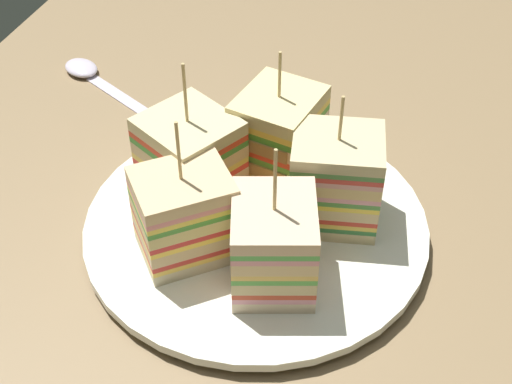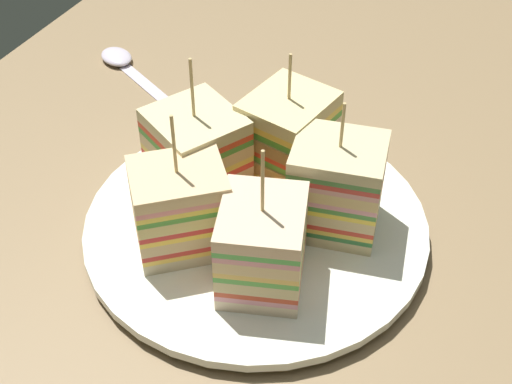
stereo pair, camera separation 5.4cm
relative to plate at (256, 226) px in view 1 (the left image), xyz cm
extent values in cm
cube|color=olive|center=(0.00, 0.00, -1.74)|extent=(119.17, 70.73, 1.80)
cylinder|color=white|center=(0.00, 0.00, -0.53)|extent=(16.51, 16.51, 0.62)
cylinder|color=white|center=(0.00, 0.00, 0.17)|extent=(26.63, 26.63, 0.76)
cube|color=#D2BA82|center=(-1.42, -5.77, 1.07)|extent=(8.66, 8.80, 1.04)
cube|color=#9E7242|center=(0.16, -2.96, 1.07)|extent=(5.47, 3.21, 1.04)
cube|color=#429438|center=(-1.42, -5.77, 1.85)|extent=(8.66, 8.80, 0.53)
cube|color=pink|center=(-1.42, -5.77, 2.38)|extent=(8.66, 8.80, 0.53)
cube|color=beige|center=(-1.42, -5.77, 3.16)|extent=(8.66, 8.80, 1.04)
cube|color=#9E7242|center=(0.16, -2.96, 3.16)|extent=(5.47, 3.21, 1.04)
cube|color=#DF3B37|center=(-1.42, -5.77, 3.95)|extent=(8.66, 8.80, 0.53)
cube|color=#E5C554|center=(-1.42, -5.77, 4.47)|extent=(8.66, 8.80, 0.53)
cube|color=#D1B486|center=(-1.42, -5.77, 5.26)|extent=(8.66, 8.80, 1.04)
cube|color=#B2844C|center=(0.16, -2.96, 5.26)|extent=(5.47, 3.21, 1.04)
cube|color=#428F38|center=(-1.42, -5.77, 6.04)|extent=(8.66, 8.80, 0.53)
cube|color=red|center=(-1.42, -5.77, 6.57)|extent=(8.66, 8.80, 0.53)
cube|color=beige|center=(-1.42, -5.77, 7.35)|extent=(8.66, 8.80, 1.04)
cylinder|color=tan|center=(-1.42, -5.77, 10.33)|extent=(0.24, 0.24, 4.91)
cube|color=beige|center=(4.42, -3.97, 1.03)|extent=(8.37, 8.54, 0.97)
cube|color=#9E7242|center=(2.38, -1.47, 1.03)|extent=(4.29, 3.57, 0.97)
cube|color=#FCCD50|center=(4.42, -3.97, 1.74)|extent=(8.37, 8.54, 0.44)
cube|color=red|center=(4.42, -3.97, 2.18)|extent=(8.37, 8.54, 0.44)
cube|color=#D4B381|center=(4.42, -3.97, 2.88)|extent=(8.37, 8.54, 0.97)
cube|color=#B2844C|center=(2.38, -1.47, 2.88)|extent=(4.29, 3.57, 0.97)
cube|color=yellow|center=(4.42, -3.97, 3.59)|extent=(8.37, 8.54, 0.44)
cube|color=red|center=(4.42, -3.97, 4.03)|extent=(8.37, 8.54, 0.44)
cube|color=#D9C47D|center=(4.42, -3.97, 4.73)|extent=(8.37, 8.54, 0.97)
cube|color=#9E7242|center=(2.38, -1.47, 4.73)|extent=(4.29, 3.57, 0.97)
cube|color=#489536|center=(4.42, -3.97, 5.44)|extent=(8.37, 8.54, 0.44)
cube|color=#F4D64C|center=(4.42, -3.97, 5.88)|extent=(8.37, 8.54, 0.44)
cube|color=pink|center=(4.42, -3.97, 6.32)|extent=(8.37, 8.54, 0.44)
cube|color=#E1BC8A|center=(4.42, -3.97, 7.02)|extent=(8.37, 8.54, 0.97)
cylinder|color=tan|center=(4.42, -3.97, 9.88)|extent=(0.24, 0.24, 4.75)
cube|color=beige|center=(5.20, 2.88, 1.05)|extent=(7.97, 7.37, 1.00)
cube|color=#B2844C|center=(2.12, 1.93, 1.05)|extent=(1.90, 5.39, 1.00)
cube|color=pink|center=(5.20, 2.88, 1.77)|extent=(7.97, 7.37, 0.46)
cube|color=#D1482B|center=(5.20, 2.88, 2.23)|extent=(7.97, 7.37, 0.46)
cube|color=beige|center=(5.20, 2.88, 2.95)|extent=(7.97, 7.37, 1.00)
cube|color=#9E7242|center=(2.12, 1.93, 2.95)|extent=(1.90, 5.39, 1.00)
cube|color=#57AD47|center=(5.20, 2.88, 3.68)|extent=(7.97, 7.37, 0.46)
cube|color=#EBBF58|center=(5.20, 2.88, 4.14)|extent=(7.97, 7.37, 0.46)
cube|color=beige|center=(5.20, 2.88, 4.86)|extent=(7.97, 7.37, 1.00)
cube|color=#B2844C|center=(2.12, 1.93, 4.86)|extent=(1.90, 5.39, 1.00)
cube|color=pink|center=(5.20, 2.88, 5.59)|extent=(7.97, 7.37, 0.46)
cube|color=#53B24F|center=(5.20, 2.88, 6.04)|extent=(7.97, 7.37, 0.46)
cube|color=beige|center=(5.20, 2.88, 6.77)|extent=(7.97, 7.37, 1.00)
cylinder|color=tan|center=(5.20, 2.88, 9.75)|extent=(0.24, 0.24, 4.97)
cube|color=beige|center=(-2.25, 5.50, 1.02)|extent=(6.81, 7.54, 0.94)
cube|color=#9E7242|center=(-1.64, 2.33, 1.02)|extent=(5.51, 1.31, 0.94)
cube|color=#3A8342|center=(-2.25, 5.50, 1.70)|extent=(6.81, 7.54, 0.42)
cube|color=#F2C74E|center=(-2.25, 5.50, 2.12)|extent=(6.81, 7.54, 0.42)
cube|color=red|center=(-2.25, 5.50, 2.54)|extent=(6.81, 7.54, 0.42)
cube|color=#DABD89|center=(-2.25, 5.50, 3.23)|extent=(6.81, 7.54, 0.94)
cube|color=#9E7242|center=(-1.64, 2.33, 3.23)|extent=(5.51, 1.31, 0.94)
cube|color=yellow|center=(-2.25, 5.50, 3.91)|extent=(6.81, 7.54, 0.42)
cube|color=#4B8C3C|center=(-2.25, 5.50, 4.33)|extent=(6.81, 7.54, 0.42)
cube|color=pink|center=(-2.25, 5.50, 4.75)|extent=(6.81, 7.54, 0.42)
cube|color=#DFBB7C|center=(-2.25, 5.50, 5.43)|extent=(6.81, 7.54, 0.94)
cube|color=#B2844C|center=(-1.64, 2.33, 5.43)|extent=(5.51, 1.31, 0.94)
cube|color=#E09A94|center=(-2.25, 5.50, 6.12)|extent=(6.81, 7.54, 0.42)
cube|color=#D13E34|center=(-2.25, 5.50, 6.54)|extent=(6.81, 7.54, 0.42)
cube|color=#4C8240|center=(-2.25, 5.50, 6.96)|extent=(6.81, 7.54, 0.42)
cube|color=beige|center=(-2.25, 5.50, 7.64)|extent=(6.81, 7.54, 0.94)
cylinder|color=tan|center=(-2.25, 5.50, 9.95)|extent=(0.24, 0.24, 3.67)
cube|color=beige|center=(-5.94, -0.34, 1.09)|extent=(7.62, 6.98, 1.09)
cube|color=#9E7242|center=(-2.77, -1.00, 1.09)|extent=(1.40, 5.59, 1.09)
cube|color=#E14C2E|center=(-5.94, -0.34, 1.92)|extent=(7.62, 6.98, 0.56)
cube|color=#F3C755|center=(-5.94, -0.34, 2.48)|extent=(7.62, 6.98, 0.56)
cube|color=beige|center=(-5.94, -0.34, 3.30)|extent=(7.62, 6.98, 1.09)
cube|color=#B2844C|center=(-2.77, -1.00, 3.30)|extent=(1.40, 5.59, 1.09)
cube|color=#56993B|center=(-5.94, -0.34, 4.13)|extent=(7.62, 6.98, 0.56)
cube|color=red|center=(-5.94, -0.34, 4.69)|extent=(7.62, 6.98, 0.56)
cube|color=beige|center=(-5.94, -0.34, 5.51)|extent=(7.62, 6.98, 1.09)
cube|color=#9E7242|center=(-2.77, -1.00, 5.51)|extent=(1.40, 5.59, 1.09)
cube|color=#4E9E35|center=(-5.94, -0.34, 6.34)|extent=(7.62, 6.98, 0.56)
cube|color=#FDD24D|center=(-5.94, -0.34, 6.90)|extent=(7.62, 6.98, 0.56)
cube|color=beige|center=(-5.94, -0.34, 7.72)|extent=(7.62, 6.98, 1.09)
cylinder|color=tan|center=(-5.94, -0.34, 10.22)|extent=(0.24, 0.24, 3.89)
cylinder|color=#E5D881|center=(-1.57, -0.14, 0.86)|extent=(4.40, 4.39, 0.50)
cylinder|color=#ECC971|center=(0.41, 2.28, 1.43)|extent=(4.61, 4.61, 0.71)
cylinder|color=#F0D080|center=(0.59, 2.10, 1.90)|extent=(5.66, 5.66, 0.46)
cube|color=silver|center=(-13.67, -17.60, -0.72)|extent=(6.32, 10.72, 0.25)
ellipsoid|color=silver|center=(-17.03, -24.10, -0.34)|extent=(4.38, 4.85, 1.00)
camera|label=1|loc=(38.46, 11.98, 39.66)|focal=50.77mm
camera|label=2|loc=(36.51, 17.02, 39.66)|focal=50.77mm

